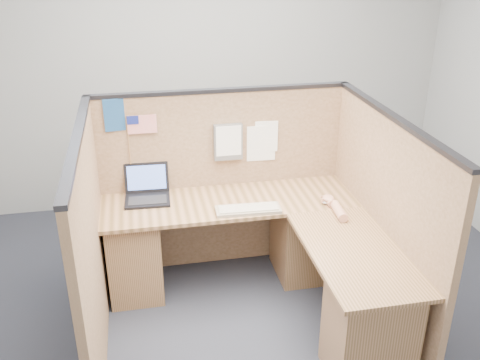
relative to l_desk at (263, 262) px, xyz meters
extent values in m
plane|color=#21262E|center=(-0.18, -0.29, -0.39)|extent=(5.00, 5.00, 0.00)
plane|color=#9EA0A3|center=(-0.18, 1.96, 1.01)|extent=(5.00, 0.00, 5.00)
cube|color=brown|center=(-0.18, 0.71, 0.36)|extent=(2.05, 0.05, 1.50)
cube|color=#232328|center=(-0.18, 0.71, 1.12)|extent=(2.05, 0.06, 0.03)
cube|color=brown|center=(-1.18, -0.19, 0.36)|extent=(0.05, 1.80, 1.50)
cube|color=#232328|center=(-1.18, -0.19, 1.12)|extent=(0.06, 1.80, 0.03)
cube|color=brown|center=(0.82, -0.19, 0.36)|extent=(0.05, 1.80, 1.50)
cube|color=#232328|center=(0.82, -0.19, 1.12)|extent=(0.06, 1.80, 0.03)
cube|color=brown|center=(-0.18, 0.39, 0.32)|extent=(1.95, 0.60, 0.03)
cube|color=brown|center=(0.49, -0.49, 0.32)|extent=(0.60, 1.15, 0.03)
cube|color=brown|center=(-0.93, 0.39, -0.04)|extent=(0.40, 0.50, 0.70)
cube|color=brown|center=(0.42, 0.39, -0.04)|extent=(0.40, 0.50, 0.70)
cube|color=brown|center=(0.49, -0.81, -0.04)|extent=(0.50, 0.40, 0.70)
cube|color=black|center=(-0.80, 0.50, 0.35)|extent=(0.35, 0.27, 0.02)
cube|color=black|center=(-0.80, 0.66, 0.47)|extent=(0.34, 0.09, 0.23)
cube|color=#3E569A|center=(-0.80, 0.65, 0.47)|extent=(0.30, 0.07, 0.19)
cube|color=gray|center=(-0.08, 0.19, 0.35)|extent=(0.49, 0.19, 0.02)
cube|color=silver|center=(-0.08, 0.19, 0.37)|extent=(0.44, 0.15, 0.01)
ellipsoid|color=#B9B9BE|center=(0.55, 0.19, 0.36)|extent=(0.12, 0.09, 0.04)
ellipsoid|color=tan|center=(0.55, 0.19, 0.38)|extent=(0.09, 0.11, 0.05)
cylinder|color=tan|center=(0.55, 0.14, 0.37)|extent=(0.06, 0.05, 0.06)
cylinder|color=tan|center=(0.56, 0.00, 0.37)|extent=(0.09, 0.25, 0.08)
cube|color=navy|center=(-0.98, 0.68, 0.98)|extent=(0.19, 0.03, 0.25)
cylinder|color=olive|center=(-0.91, 0.67, 0.78)|extent=(0.01, 0.01, 0.39)
cube|color=red|center=(-0.80, 0.67, 0.90)|extent=(0.22, 0.00, 0.14)
cube|color=navy|center=(-0.86, 0.67, 0.94)|extent=(0.09, 0.00, 0.07)
cube|color=slate|center=(-0.14, 0.66, 0.72)|extent=(0.23, 0.05, 0.29)
cube|color=white|center=(-0.14, 0.63, 0.74)|extent=(0.20, 0.01, 0.25)
cube|color=white|center=(0.17, 0.68, 0.73)|extent=(0.20, 0.02, 0.26)
cube|color=white|center=(0.13, 0.68, 0.68)|extent=(0.23, 0.01, 0.30)
camera|label=1|loc=(-0.83, -3.24, 2.19)|focal=40.00mm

